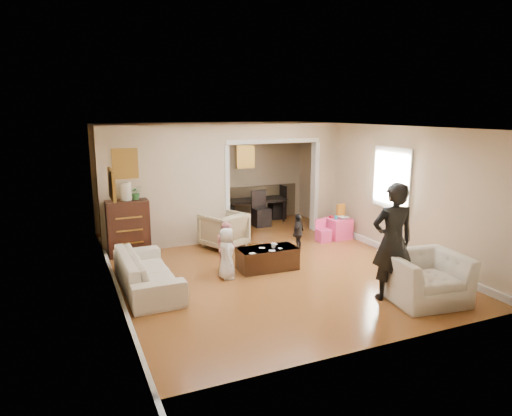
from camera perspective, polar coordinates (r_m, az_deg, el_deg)
name	(u,v)px	position (r m, az deg, el deg)	size (l,w,h in m)	color
floor	(260,263)	(8.89, 0.51, -6.88)	(7.00, 7.00, 0.00)	#A3572A
partition_left	(166,187)	(9.83, -11.13, 2.55)	(2.75, 0.18, 2.60)	#C9AF93
partition_right	(323,177)	(11.28, 8.37, 3.83)	(0.55, 0.18, 2.60)	#C9AF93
partition_header	(273,131)	(10.52, 2.08, 9.53)	(2.22, 0.18, 0.35)	#C9AF93
window_pane	(392,178)	(9.62, 16.60, 3.57)	(0.03, 0.95, 1.10)	white
framed_art_partition	(125,164)	(9.52, -16.00, 5.35)	(0.45, 0.03, 0.55)	brown
framed_art_sofa_wall	(112,184)	(7.21, -17.56, 2.84)	(0.03, 0.55, 0.40)	brown
framed_art_alcove	(246,157)	(12.07, -1.31, 6.40)	(0.45, 0.03, 0.55)	brown
sofa	(147,271)	(7.78, -13.42, -7.66)	(2.07, 0.81, 0.60)	beige
armchair_back	(224,230)	(9.83, -4.05, -2.75)	(0.81, 0.83, 0.76)	tan
armchair_front	(425,278)	(7.55, 20.32, -8.18)	(1.14, 1.00, 0.74)	beige
dresser	(128,228)	(9.60, -15.67, -2.37)	(0.83, 0.46, 1.13)	#371810
table_lamp	(126,191)	(9.45, -15.93, 2.02)	(0.22, 0.22, 0.36)	beige
potted_plant	(136,193)	(9.48, -14.72, 1.87)	(0.25, 0.22, 0.28)	#357433
coffee_table	(267,258)	(8.51, 1.43, -6.31)	(1.08, 0.54, 0.41)	#392012
coffee_cup	(274,246)	(8.44, 2.20, -4.71)	(0.10, 0.10, 0.09)	white
play_table	(338,228)	(10.69, 10.20, -2.50)	(0.49, 0.49, 0.47)	#FF438E
cereal_box	(341,211)	(10.74, 10.52, -0.32)	(0.20, 0.07, 0.30)	yellow
cyan_cup	(336,217)	(10.53, 9.95, -1.16)	(0.08, 0.08, 0.08)	teal
toy_block	(331,217)	(10.66, 9.36, -1.06)	(0.08, 0.06, 0.05)	red
play_bowl	(343,218)	(10.55, 10.84, -1.22)	(0.24, 0.24, 0.06)	silver
dining_table	(251,209)	(12.19, -0.57, -0.17)	(1.74, 0.97, 0.61)	black
adult_person	(392,242)	(7.30, 16.65, -4.06)	(0.67, 0.44, 1.84)	black
child_kneel_a	(227,253)	(8.00, -3.68, -5.66)	(0.44, 0.29, 0.91)	silver
child_kneel_b	(226,246)	(8.45, -3.75, -4.72)	(0.44, 0.34, 0.90)	pink
child_toddler	(298,233)	(9.55, 5.28, -3.08)	(0.47, 0.19, 0.80)	black
craft_papers	(267,249)	(8.37, 1.35, -5.17)	(0.72, 0.44, 0.00)	white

